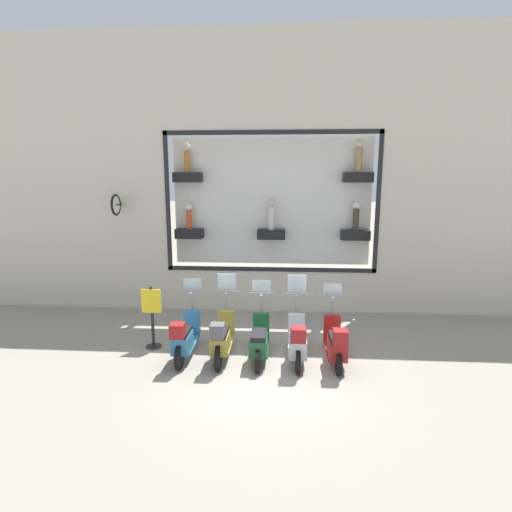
{
  "coord_description": "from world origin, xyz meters",
  "views": [
    {
      "loc": [
        -7.81,
        -0.33,
        3.83
      ],
      "look_at": [
        1.63,
        0.3,
        1.98
      ],
      "focal_mm": 28.0,
      "sensor_mm": 36.0,
      "label": 1
    }
  ],
  "objects": [
    {
      "name": "ground_plane",
      "position": [
        0.0,
        0.0,
        0.0
      ],
      "size": [
        120.0,
        120.0,
        0.0
      ],
      "primitive_type": "plane",
      "color": "gray"
    },
    {
      "name": "building_facade",
      "position": [
        3.6,
        0.0,
        3.93
      ],
      "size": [
        1.22,
        36.0,
        7.75
      ],
      "color": "beige",
      "rests_on": "ground_plane"
    },
    {
      "name": "scooter_red_0",
      "position": [
        0.11,
        -1.47,
        0.45
      ],
      "size": [
        1.79,
        0.6,
        1.51
      ],
      "color": "black",
      "rests_on": "ground_plane"
    },
    {
      "name": "scooter_silver_1",
      "position": [
        0.13,
        -0.67,
        0.47
      ],
      "size": [
        1.8,
        0.6,
        1.69
      ],
      "color": "black",
      "rests_on": "ground_plane"
    },
    {
      "name": "scooter_green_2",
      "position": [
        0.18,
        0.13,
        0.42
      ],
      "size": [
        1.8,
        0.61,
        1.55
      ],
      "color": "black",
      "rests_on": "ground_plane"
    },
    {
      "name": "scooter_olive_3",
      "position": [
        0.14,
        0.94,
        0.49
      ],
      "size": [
        1.81,
        0.6,
        1.69
      ],
      "color": "black",
      "rests_on": "ground_plane"
    },
    {
      "name": "scooter_teal_4",
      "position": [
        0.13,
        1.74,
        0.48
      ],
      "size": [
        1.8,
        0.6,
        1.57
      ],
      "color": "black",
      "rests_on": "ground_plane"
    },
    {
      "name": "shop_sign_post",
      "position": [
        0.66,
        2.61,
        0.76
      ],
      "size": [
        0.36,
        0.45,
        1.43
      ],
      "color": "#232326",
      "rests_on": "ground_plane"
    }
  ]
}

